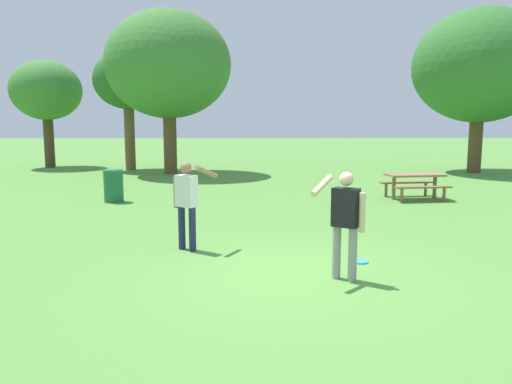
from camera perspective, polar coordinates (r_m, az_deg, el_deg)
name	(u,v)px	position (r m, az deg, el deg)	size (l,w,h in m)	color
ground_plane	(301,275)	(7.93, 5.21, -9.39)	(120.00, 120.00, 0.00)	#568E3D
person_thrower	(187,199)	(9.25, -7.88, -0.78)	(0.83, 0.54, 1.64)	#1E234C
person_catcher	(345,217)	(7.53, 10.12, -2.88)	(0.83, 0.54, 1.64)	gray
frisbee	(360,262)	(8.74, 11.77, -7.78)	(0.27, 0.27, 0.03)	#2D9EDB
picnic_table_near	(415,181)	(15.98, 17.65, 1.24)	(1.86, 1.62, 0.77)	olive
trash_can_beside_table	(114,186)	(15.28, -15.95, 0.70)	(0.59, 0.59, 0.96)	#1E663D
tree_tall_left	(46,91)	(27.59, -22.83, 10.55)	(3.48, 3.48, 5.36)	#4C3823
tree_broad_center	(128,81)	(24.98, -14.42, 12.13)	(3.24, 3.24, 5.66)	brown
tree_far_right	(168,65)	(22.88, -9.98, 14.08)	(5.50, 5.50, 7.15)	brown
tree_slender_mid	(480,66)	(25.08, 24.19, 12.95)	(5.92, 5.92, 7.31)	brown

